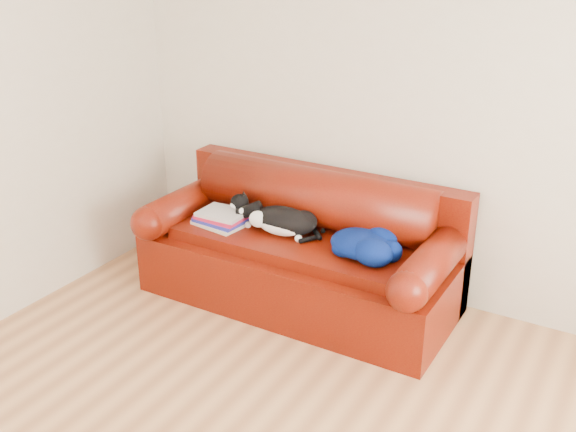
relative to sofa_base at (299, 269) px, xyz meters
The scene contains 6 objects.
room_shell 2.21m from the sofa_base, 61.20° to the right, with size 4.52×4.02×2.61m.
sofa_base is the anchor object (origin of this frame).
sofa_back 0.39m from the sofa_base, 90.00° to the left, with size 2.10×1.01×0.88m.
book_stack 0.64m from the sofa_base, 167.18° to the right, with size 0.37×0.30×0.10m.
cat 0.37m from the sofa_base, 158.62° to the right, with size 0.64×0.35×0.23m.
blanket 0.60m from the sofa_base, ahead, with size 0.55×0.55×0.16m.
Camera 1 is at (1.31, -2.07, 2.36)m, focal length 42.00 mm.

